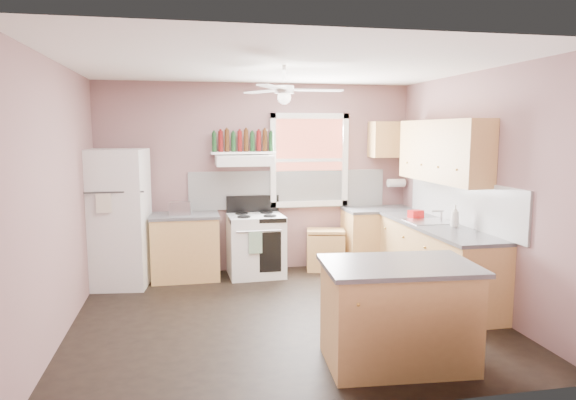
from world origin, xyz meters
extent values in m
plane|color=black|center=(0.00, 0.00, 0.00)|extent=(4.50, 4.50, 0.00)
plane|color=white|center=(0.00, 0.00, 2.70)|extent=(4.50, 4.50, 0.00)
cube|color=#7D5A5A|center=(0.00, 2.02, 1.35)|extent=(4.50, 0.05, 2.70)
cube|color=#7D5A5A|center=(2.27, 0.00, 1.35)|extent=(0.05, 4.00, 2.70)
cube|color=#7D5A5A|center=(-2.27, 0.00, 1.35)|extent=(0.05, 4.00, 2.70)
cube|color=white|center=(0.45, 1.99, 1.18)|extent=(2.90, 0.03, 0.55)
cube|color=white|center=(2.23, 0.30, 1.18)|extent=(0.03, 2.60, 0.55)
cube|color=brown|center=(0.75, 1.98, 1.60)|extent=(1.00, 0.02, 1.20)
cube|color=white|center=(0.75, 1.96, 1.60)|extent=(1.16, 0.07, 1.36)
cube|color=white|center=(-1.92, 1.57, 0.90)|extent=(0.84, 0.82, 1.79)
cube|color=tan|center=(-1.06, 1.70, 0.43)|extent=(0.90, 0.60, 0.86)
cube|color=#4A4A4D|center=(-1.06, 1.70, 0.88)|extent=(0.92, 0.62, 0.04)
cube|color=silver|center=(-1.11, 1.63, 0.99)|extent=(0.29, 0.18, 0.18)
cube|color=white|center=(-0.09, 1.66, 0.43)|extent=(0.78, 0.67, 0.86)
cube|color=white|center=(-0.23, 1.75, 1.62)|extent=(0.78, 0.50, 0.14)
cube|color=white|center=(-0.23, 1.87, 1.72)|extent=(0.90, 0.26, 0.03)
cube|color=tan|center=(0.95, 1.75, 0.27)|extent=(0.60, 0.47, 0.54)
cube|color=tan|center=(1.75, 1.70, 0.43)|extent=(1.00, 0.60, 0.86)
cube|color=tan|center=(1.95, 0.30, 0.43)|extent=(0.60, 2.20, 0.86)
cube|color=#4A4A4D|center=(1.75, 1.70, 0.88)|extent=(1.02, 0.62, 0.04)
cube|color=#4A4A4D|center=(1.94, 0.30, 0.88)|extent=(0.62, 2.22, 0.04)
cube|color=silver|center=(1.94, 0.50, 0.90)|extent=(0.55, 0.45, 0.03)
cylinder|color=silver|center=(2.10, 0.50, 0.97)|extent=(0.03, 0.03, 0.14)
cube|color=tan|center=(2.08, 0.50, 1.78)|extent=(0.33, 1.80, 0.76)
cube|color=tan|center=(1.95, 1.83, 1.90)|extent=(0.60, 0.33, 0.52)
cylinder|color=white|center=(2.07, 1.86, 1.25)|extent=(0.26, 0.12, 0.12)
cube|color=tan|center=(0.75, -1.32, 0.43)|extent=(1.28, 0.87, 0.86)
cube|color=#4A4A4D|center=(0.75, -1.32, 0.88)|extent=(1.36, 0.94, 0.04)
cylinder|color=white|center=(0.00, 0.00, 2.45)|extent=(0.20, 0.20, 0.08)
imported|color=silver|center=(2.06, 0.10, 1.03)|extent=(0.13, 0.13, 0.27)
cube|color=red|center=(1.90, 0.80, 0.95)|extent=(0.20, 0.16, 0.10)
cylinder|color=#143819|center=(-0.63, 1.87, 1.87)|extent=(0.06, 0.06, 0.27)
cylinder|color=#590F0F|center=(-0.54, 1.87, 1.88)|extent=(0.06, 0.06, 0.29)
cylinder|color=#3F230F|center=(-0.45, 1.87, 1.89)|extent=(0.06, 0.06, 0.31)
cylinder|color=#143819|center=(-0.36, 1.87, 1.87)|extent=(0.06, 0.06, 0.27)
cylinder|color=#590F0F|center=(-0.27, 1.87, 1.88)|extent=(0.06, 0.06, 0.29)
cylinder|color=#3F230F|center=(-0.19, 1.87, 1.89)|extent=(0.06, 0.06, 0.31)
cylinder|color=#143819|center=(-0.10, 1.87, 1.87)|extent=(0.06, 0.06, 0.27)
cylinder|color=#590F0F|center=(-0.01, 1.87, 1.88)|extent=(0.06, 0.06, 0.29)
cylinder|color=#3F230F|center=(0.08, 1.87, 1.89)|extent=(0.06, 0.06, 0.31)
cylinder|color=#143819|center=(0.17, 1.87, 1.87)|extent=(0.06, 0.06, 0.27)
camera|label=1|loc=(-1.03, -5.33, 2.03)|focal=32.00mm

